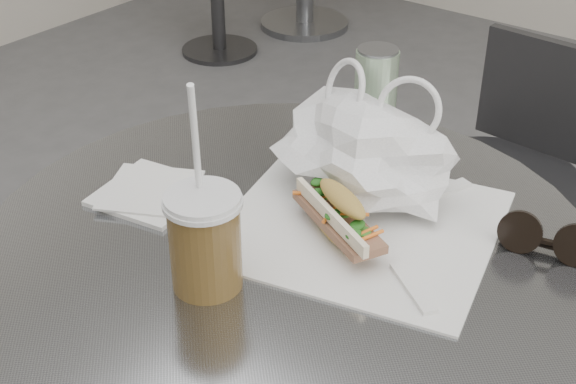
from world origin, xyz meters
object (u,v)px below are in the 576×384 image
Objects in this scene: chair_far at (497,222)px; iced_coffee at (205,239)px; sunglasses at (548,241)px; banh_mi at (339,216)px; drink_can at (376,88)px.

iced_coffee reaches higher than chair_far.
iced_coffee is 2.12× the size of sunglasses.
drink_can reaches higher than banh_mi.
chair_far is 2.77× the size of iced_coffee.
drink_can is (-0.06, 0.44, 0.00)m from iced_coffee.
banh_mi is 0.24m from sunglasses.
iced_coffee is 2.04× the size of drink_can.
drink_can is at bearing 141.92° from sunglasses.
banh_mi is at bearing -162.72° from sunglasses.
chair_far is 0.69m from drink_can.
iced_coffee reaches higher than sunglasses.
sunglasses is at bearing 56.35° from banh_mi.
chair_far is at bearing 91.44° from iced_coffee.
banh_mi reaches higher than sunglasses.
banh_mi is at bearing 100.61° from chair_far.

